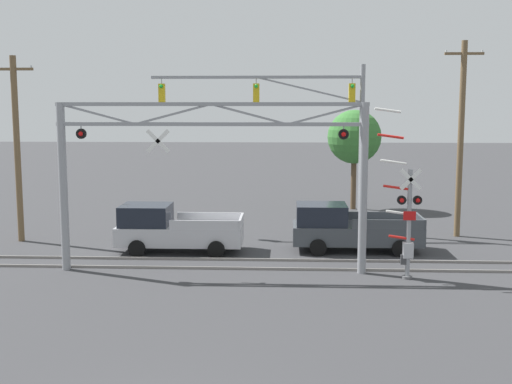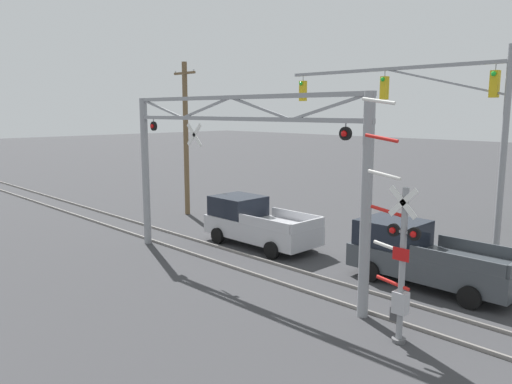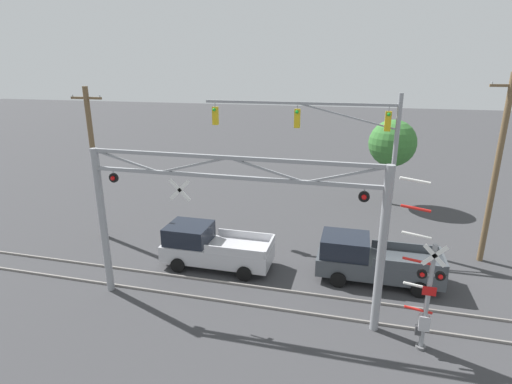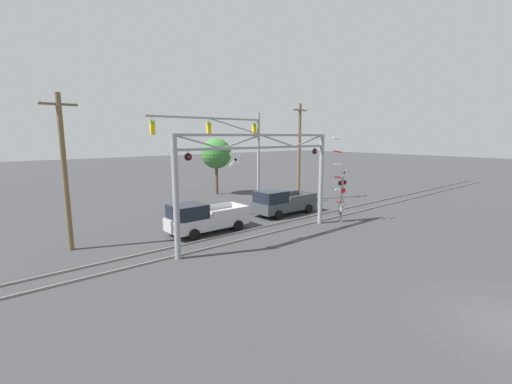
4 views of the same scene
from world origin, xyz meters
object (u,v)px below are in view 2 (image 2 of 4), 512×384
(traffic_signal_span, at_px, (441,115))
(pickup_truck_lead, at_px, (255,223))
(crossing_signal_mast, at_px, (399,262))
(utility_pole_left, at_px, (186,137))
(crossing_gantry, at_px, (231,162))
(pickup_truck_following, at_px, (422,256))

(traffic_signal_span, relative_size, pickup_truck_lead, 1.94)
(crossing_signal_mast, relative_size, utility_pole_left, 0.73)
(crossing_gantry, xyz_separation_m, traffic_signal_span, (3.91, 7.74, 1.61))
(utility_pole_left, bearing_deg, crossing_signal_mast, -19.28)
(pickup_truck_lead, bearing_deg, traffic_signal_span, 36.77)
(crossing_signal_mast, bearing_deg, utility_pole_left, 160.72)
(crossing_signal_mast, xyz_separation_m, pickup_truck_following, (-1.62, 4.50, -1.13))
(traffic_signal_span, xyz_separation_m, pickup_truck_following, (1.53, -3.96, -4.66))
(pickup_truck_following, bearing_deg, traffic_signal_span, 111.12)
(traffic_signal_span, bearing_deg, crossing_gantry, -116.82)
(crossing_signal_mast, bearing_deg, crossing_gantry, 174.22)
(pickup_truck_lead, bearing_deg, utility_pole_left, 166.21)
(crossing_signal_mast, distance_m, pickup_truck_following, 4.91)
(crossing_signal_mast, height_order, utility_pole_left, utility_pole_left)
(traffic_signal_span, distance_m, pickup_truck_following, 6.30)
(crossing_gantry, relative_size, utility_pole_left, 1.36)
(crossing_gantry, height_order, traffic_signal_span, traffic_signal_span)
(crossing_signal_mast, height_order, pickup_truck_lead, crossing_signal_mast)
(pickup_truck_following, bearing_deg, crossing_gantry, -145.22)
(crossing_gantry, relative_size, pickup_truck_lead, 2.17)
(crossing_gantry, distance_m, pickup_truck_following, 7.29)
(pickup_truck_following, distance_m, utility_pole_left, 15.32)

